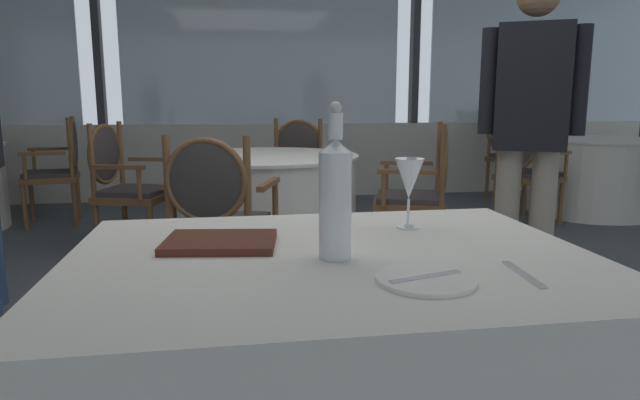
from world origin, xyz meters
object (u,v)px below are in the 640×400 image
(wine_glass, at_px, (409,180))
(dining_chair_0_3, at_px, (61,163))
(side_plate, at_px, (427,279))
(water_bottle, at_px, (335,195))
(menu_book, at_px, (220,242))
(diner_person_0, at_px, (530,121))
(dining_chair_2_2, at_px, (523,164))
(dining_chair_1_1, at_px, (123,179))
(dining_chair_1_0, at_px, (296,165))
(dining_chair_1_3, at_px, (423,184))
(dining_chair_2_1, at_px, (508,147))
(dining_chair_1_2, at_px, (216,211))

(wine_glass, xyz_separation_m, dining_chair_0_3, (-2.04, 3.77, -0.33))
(side_plate, distance_m, water_bottle, 0.30)
(menu_book, relative_size, diner_person_0, 0.16)
(dining_chair_2_2, bearing_deg, side_plate, -144.02)
(water_bottle, relative_size, dining_chair_1_1, 0.38)
(water_bottle, distance_m, wine_glass, 0.38)
(side_plate, distance_m, dining_chair_1_0, 3.78)
(dining_chair_1_3, bearing_deg, water_bottle, 83.05)
(dining_chair_1_0, distance_m, dining_chair_1_1, 1.51)
(menu_book, bearing_deg, dining_chair_2_1, 62.43)
(menu_book, distance_m, dining_chair_1_1, 2.83)
(wine_glass, height_order, dining_chair_1_2, dining_chair_1_2)
(dining_chair_1_0, bearing_deg, dining_chair_2_1, 130.75)
(side_plate, relative_size, wine_glass, 1.02)
(water_bottle, height_order, dining_chair_1_2, water_bottle)
(dining_chair_0_3, bearing_deg, menu_book, 101.07)
(dining_chair_1_2, relative_size, dining_chair_1_3, 0.98)
(side_plate, height_order, dining_chair_1_1, dining_chair_1_1)
(side_plate, bearing_deg, dining_chair_0_3, 114.37)
(wine_glass, height_order, dining_chair_2_1, dining_chair_2_1)
(side_plate, height_order, menu_book, menu_book)
(dining_chair_1_3, distance_m, dining_chair_2_1, 3.10)
(side_plate, relative_size, dining_chair_2_1, 0.21)
(dining_chair_2_2, bearing_deg, dining_chair_1_2, -168.56)
(dining_chair_1_2, distance_m, dining_chair_2_2, 3.20)
(dining_chair_2_1, bearing_deg, wine_glass, -53.15)
(dining_chair_1_3, relative_size, dining_chair_2_2, 1.01)
(water_bottle, distance_m, menu_book, 0.34)
(menu_book, bearing_deg, diner_person_0, 46.85)
(dining_chair_1_2, bearing_deg, dining_chair_1_0, 0.00)
(water_bottle, height_order, dining_chair_0_3, water_bottle)
(wine_glass, relative_size, dining_chair_2_2, 0.21)
(side_plate, relative_size, dining_chair_1_2, 0.22)
(dining_chair_0_3, bearing_deg, dining_chair_1_0, 157.26)
(dining_chair_1_0, height_order, dining_chair_1_3, dining_chair_1_3)
(water_bottle, bearing_deg, dining_chair_1_3, 65.36)
(wine_glass, distance_m, dining_chair_1_0, 3.31)
(dining_chair_1_2, height_order, dining_chair_2_2, dining_chair_2_2)
(side_plate, distance_m, dining_chair_2_1, 5.61)
(wine_glass, relative_size, menu_book, 0.73)
(dining_chair_0_3, xyz_separation_m, dining_chair_2_2, (4.11, -0.74, -0.00))
(side_plate, height_order, wine_glass, wine_glass)
(side_plate, height_order, dining_chair_1_3, dining_chair_1_3)
(water_bottle, xyz_separation_m, dining_chair_2_2, (2.34, 3.30, -0.34))
(dining_chair_1_2, relative_size, dining_chair_2_2, 0.99)
(dining_chair_1_2, distance_m, dining_chair_1_3, 1.51)
(dining_chair_1_0, bearing_deg, dining_chair_0_3, -85.09)
(side_plate, bearing_deg, dining_chair_1_0, 87.43)
(dining_chair_0_3, relative_size, dining_chair_2_1, 0.96)
(dining_chair_2_2, height_order, diner_person_0, diner_person_0)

